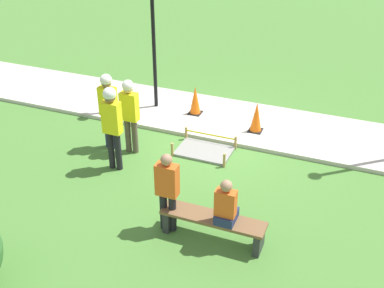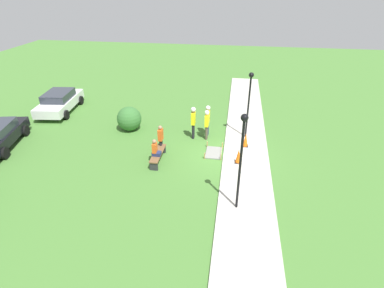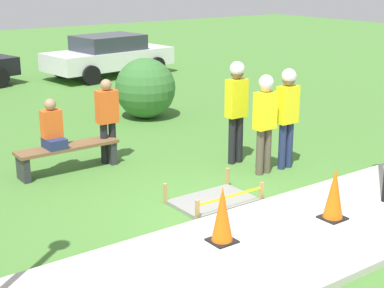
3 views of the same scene
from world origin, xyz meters
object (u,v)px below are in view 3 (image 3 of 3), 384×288
traffic_cone_near_patch (222,215)px  park_bench (68,153)px  worker_supervisor (287,109)px  bystander_in_orange_shirt (107,116)px  worker_assistant (237,102)px  traffic_cone_far_patch (334,194)px  person_seated_on_bench (52,128)px  worker_trainee (265,115)px  parked_car_white (109,55)px

traffic_cone_near_patch → park_bench: bearing=94.4°
worker_supervisor → bystander_in_orange_shirt: size_ratio=1.16×
bystander_in_orange_shirt → worker_assistant: bearing=-37.0°
traffic_cone_far_patch → bystander_in_orange_shirt: 4.70m
person_seated_on_bench → traffic_cone_near_patch: bearing=-82.3°
park_bench → worker_trainee: bearing=-38.2°
person_seated_on_bench → bystander_in_orange_shirt: size_ratio=0.55×
person_seated_on_bench → worker_supervisor: (3.61, -2.27, 0.29)m
worker_supervisor → traffic_cone_near_patch: bearing=-148.1°
parked_car_white → worker_supervisor: bearing=-107.6°
worker_assistant → worker_trainee: (0.00, -0.78, -0.11)m
traffic_cone_far_patch → worker_supervisor: (1.27, 2.26, 0.65)m
traffic_cone_near_patch → worker_assistant: worker_assistant is taller
worker_assistant → parked_car_white: worker_assistant is taller
traffic_cone_near_patch → parked_car_white: size_ratio=0.17×
person_seated_on_bench → worker_trainee: worker_trainee is taller
park_bench → bystander_in_orange_shirt: bystander_in_orange_shirt is taller
traffic_cone_near_patch → park_bench: (-0.32, 4.11, -0.13)m
worker_supervisor → worker_trainee: 0.55m
park_bench → parked_car_white: size_ratio=0.42×
worker_assistant → person_seated_on_bench: bearing=154.2°
person_seated_on_bench → worker_assistant: 3.42m
traffic_cone_near_patch → person_seated_on_bench: size_ratio=0.88×
parked_car_white → bystander_in_orange_shirt: bearing=-125.1°
traffic_cone_far_patch → park_bench: bearing=115.1°
traffic_cone_near_patch → bystander_in_orange_shirt: (0.55, 4.15, 0.43)m
worker_assistant → bystander_in_orange_shirt: 2.46m
traffic_cone_near_patch → worker_supervisor: worker_supervisor is taller
traffic_cone_far_patch → worker_assistant: bearing=76.7°
worker_supervisor → worker_trainee: worker_supervisor is taller
park_bench → parked_car_white: 10.11m
traffic_cone_far_patch → park_bench: 4.94m
bystander_in_orange_shirt → parked_car_white: 9.63m
traffic_cone_far_patch → person_seated_on_bench: size_ratio=0.88×
bystander_in_orange_shirt → traffic_cone_far_patch: bearing=-74.8°
park_bench → person_seated_on_bench: 0.55m
traffic_cone_near_patch → person_seated_on_bench: person_seated_on_bench is taller
worker_assistant → bystander_in_orange_shirt: worker_assistant is taller
worker_supervisor → bystander_in_orange_shirt: bearing=138.0°
bystander_in_orange_shirt → traffic_cone_near_patch: bearing=-97.5°
worker_assistant → parked_car_white: 10.29m
worker_supervisor → parked_car_white: bearing=79.0°
bystander_in_orange_shirt → worker_supervisor: bearing=-42.0°
park_bench → worker_assistant: 3.27m
traffic_cone_near_patch → traffic_cone_far_patch: 1.81m
parked_car_white → worker_trainee: bearing=-110.4°
bystander_in_orange_shirt → parked_car_white: bearing=61.5°
traffic_cone_near_patch → bystander_in_orange_shirt: size_ratio=0.48×
park_bench → bystander_in_orange_shirt: 1.03m
bystander_in_orange_shirt → parked_car_white: size_ratio=0.35×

